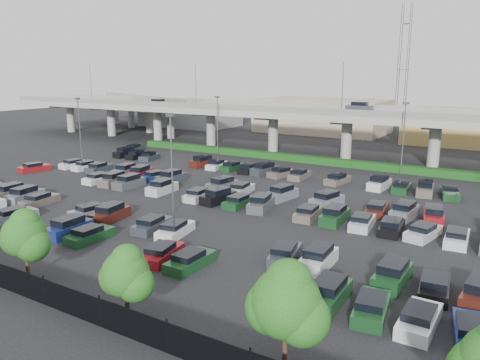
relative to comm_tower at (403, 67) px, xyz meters
name	(u,v)px	position (x,y,z in m)	size (l,w,h in m)	color
ground	(216,195)	(-4.00, -74.00, -15.61)	(280.00, 280.00, 0.00)	black
overpass	(319,116)	(-4.17, -42.01, -8.64)	(150.00, 13.00, 15.80)	#999991
on_ramp	(140,103)	(-56.10, -30.95, -8.76)	(50.93, 30.13, 8.80)	#999991
hedge	(302,159)	(-4.00, -49.00, -15.06)	(66.00, 1.60, 1.10)	#134313
tree_row	(11,231)	(-3.30, -100.53, -12.09)	(65.07, 3.66, 5.94)	#332316
parked_cars	(200,196)	(-4.07, -77.09, -14.99)	(63.13, 41.69, 1.67)	#4A4D50
light_poles	(197,139)	(-8.12, -72.00, -9.37)	(66.90, 48.38, 10.30)	#4E4D53
distant_buildings	(426,123)	(8.38, -12.19, -11.87)	(138.00, 24.00, 9.00)	gray
comm_tower	(403,67)	(0.00, 0.00, 0.00)	(2.40, 2.40, 30.00)	#4E4D53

